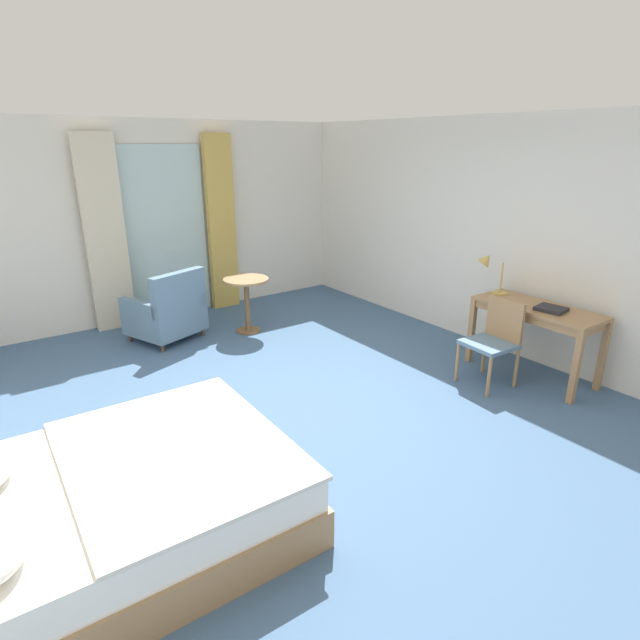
# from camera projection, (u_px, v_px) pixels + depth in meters

# --- Properties ---
(ground) EXTENTS (6.43, 7.77, 0.10)m
(ground) POSITION_uv_depth(u_px,v_px,m) (297.00, 422.00, 4.66)
(ground) COLOR #426084
(wall_back) EXTENTS (6.03, 0.12, 2.67)m
(wall_back) POSITION_uv_depth(u_px,v_px,m) (150.00, 222.00, 6.97)
(wall_back) COLOR silver
(wall_back) RESTS_ON ground
(wall_right) EXTENTS (0.12, 7.37, 2.67)m
(wall_right) POSITION_uv_depth(u_px,v_px,m) (510.00, 238.00, 5.84)
(wall_right) COLOR silver
(wall_right) RESTS_ON ground
(balcony_glass_door) EXTENTS (1.18, 0.02, 2.35)m
(balcony_glass_door) POSITION_uv_depth(u_px,v_px,m) (165.00, 234.00, 7.06)
(balcony_glass_door) COLOR silver
(balcony_glass_door) RESTS_ON ground
(curtain_panel_left) EXTENTS (0.50, 0.10, 2.50)m
(curtain_panel_left) POSITION_uv_depth(u_px,v_px,m) (105.00, 235.00, 6.51)
(curtain_panel_left) COLOR beige
(curtain_panel_left) RESTS_ON ground
(curtain_panel_right) EXTENTS (0.41, 0.10, 2.50)m
(curtain_panel_right) POSITION_uv_depth(u_px,v_px,m) (221.00, 224.00, 7.40)
(curtain_panel_right) COLOR tan
(curtain_panel_right) RESTS_ON ground
(bed) EXTENTS (2.08, 1.69, 1.14)m
(bed) POSITION_uv_depth(u_px,v_px,m) (116.00, 502.00, 3.12)
(bed) COLOR #9E754C
(bed) RESTS_ON ground
(writing_desk) EXTENTS (0.56, 1.29, 0.77)m
(writing_desk) POSITION_uv_depth(u_px,v_px,m) (537.00, 315.00, 5.28)
(writing_desk) COLOR #9E754C
(writing_desk) RESTS_ON ground
(desk_chair) EXTENTS (0.47, 0.49, 0.88)m
(desk_chair) POSITION_uv_depth(u_px,v_px,m) (495.00, 337.00, 5.17)
(desk_chair) COLOR slate
(desk_chair) RESTS_ON ground
(desk_lamp) EXTENTS (0.32, 0.31, 0.49)m
(desk_lamp) POSITION_uv_depth(u_px,v_px,m) (489.00, 265.00, 5.60)
(desk_lamp) COLOR tan
(desk_lamp) RESTS_ON writing_desk
(closed_book) EXTENTS (0.27, 0.30, 0.04)m
(closed_book) POSITION_uv_depth(u_px,v_px,m) (551.00, 309.00, 5.10)
(closed_book) COLOR #232328
(closed_book) RESTS_ON writing_desk
(armchair_by_window) EXTENTS (0.97, 0.95, 0.91)m
(armchair_by_window) POSITION_uv_depth(u_px,v_px,m) (168.00, 313.00, 6.37)
(armchair_by_window) COLOR slate
(armchair_by_window) RESTS_ON ground
(round_cafe_table) EXTENTS (0.58, 0.58, 0.72)m
(round_cafe_table) POSITION_uv_depth(u_px,v_px,m) (247.00, 293.00, 6.58)
(round_cafe_table) COLOR #9E754C
(round_cafe_table) RESTS_ON ground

